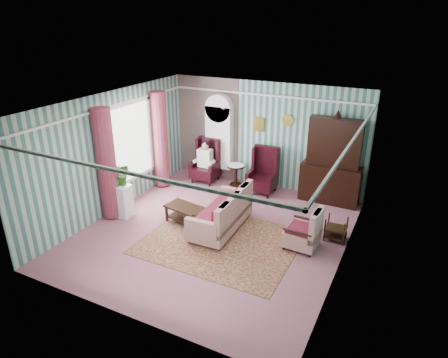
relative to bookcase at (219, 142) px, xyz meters
The scene contains 17 objects.
floor 3.34m from the bookcase, 64.58° to the right, with size 6.00×6.00×0.00m, color #8E525E.
room_shell 2.90m from the bookcase, 74.62° to the right, with size 5.53×6.02×2.91m.
bookcase is the anchor object (origin of this frame).
dresser_hutch 3.25m from the bookcase, ahead, with size 1.50×0.56×2.36m, color black.
wingback_left 0.68m from the bookcase, 122.66° to the right, with size 0.76×0.80×1.25m, color black.
wingback_right 1.63m from the bookcase, 14.57° to the right, with size 0.76×0.80×1.25m, color black.
seated_woman 0.70m from the bookcase, 122.66° to the right, with size 0.44×0.40×1.18m, color silver, non-canonical shape.
round_side_table 1.07m from the bookcase, 20.27° to the right, with size 0.50×0.50×0.60m, color black.
nest_table 4.37m from the bookcase, 26.92° to the right, with size 0.45×0.38×0.54m, color black.
plant_stand 3.39m from the bookcase, 108.49° to the right, with size 0.55×0.35×0.80m, color white.
rug 3.72m from the bookcase, 62.28° to the right, with size 3.20×2.60×0.01m, color #511B1E.
sofa 3.04m from the bookcase, 62.23° to the right, with size 1.89×1.04×1.03m, color #B7A58E.
floral_armchair 4.19m from the bookcase, 38.25° to the right, with size 0.74×0.87×0.88m, color beige.
coffee_table 2.97m from the bookcase, 78.75° to the right, with size 0.95×0.50×0.42m, color black.
potted_plant_a 3.36m from the bookcase, 108.55° to the right, with size 0.39×0.34×0.43m, color #1E561B.
potted_plant_b 3.21m from the bookcase, 106.85° to the right, with size 0.28×0.23×0.52m, color #1A531A.
potted_plant_c 3.23m from the bookcase, 110.87° to the right, with size 0.24×0.24×0.42m, color #164818.
Camera 1 is at (3.67, -6.86, 4.57)m, focal length 32.00 mm.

